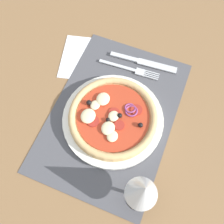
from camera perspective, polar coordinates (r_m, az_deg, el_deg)
The scene contains 8 objects.
ground_plane at distance 69.51cm, azimuth 0.15°, elevation -0.99°, with size 190.00×140.00×2.40cm, color olive.
placemat at distance 68.23cm, azimuth 0.16°, elevation -0.53°, with size 46.25×31.63×0.40cm, color #4C4C51.
plate at distance 66.69cm, azimuth 0.21°, elevation -1.65°, with size 26.47×26.47×1.40cm, color silver.
pizza at distance 65.04cm, azimuth 0.13°, elevation -1.05°, with size 22.99×22.99×2.68cm.
fork at distance 74.71cm, azimuth 4.56°, elevation 9.43°, with size 2.55×18.06×0.44cm.
knife at distance 76.48cm, azimuth 7.18°, elevation 11.02°, with size 3.21×20.07×0.62cm.
wine_glass at distance 53.34cm, azimuth 6.95°, elevation -17.28°, with size 7.20×7.20×14.90cm.
napkin at distance 77.83cm, azimuth -6.06°, elevation 12.01°, with size 15.46×13.91×0.36cm, color white.
Camera 1 is at (25.17, 9.95, 62.83)cm, focal length 40.70 mm.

